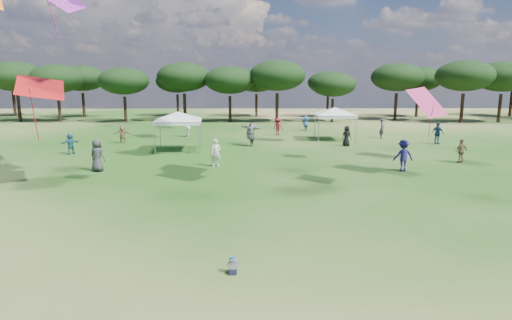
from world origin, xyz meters
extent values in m
plane|color=#275319|center=(0.00, 0.00, 0.00)|extent=(140.00, 140.00, 0.00)
cylinder|color=black|center=(-29.06, 45.29, 1.75)|extent=(0.40, 0.40, 3.49)
ellipsoid|color=black|center=(-29.06, 45.29, 5.59)|extent=(6.79, 6.79, 3.66)
cylinder|color=black|center=(-23.92, 45.02, 1.66)|extent=(0.38, 0.38, 3.32)
ellipsoid|color=black|center=(-23.92, 45.02, 5.31)|extent=(6.44, 6.44, 3.47)
cylinder|color=black|center=(-15.51, 44.30, 1.57)|extent=(0.36, 0.36, 3.14)
ellipsoid|color=black|center=(-15.51, 44.30, 5.03)|extent=(6.11, 6.11, 3.29)
cylinder|color=black|center=(-8.39, 45.81, 1.73)|extent=(0.40, 0.40, 3.46)
ellipsoid|color=black|center=(-8.39, 45.81, 5.54)|extent=(6.73, 6.73, 3.63)
cylinder|color=black|center=(-2.58, 44.63, 1.61)|extent=(0.37, 0.37, 3.21)
ellipsoid|color=black|center=(-2.58, 44.63, 5.14)|extent=(6.24, 6.24, 3.36)
cylinder|color=black|center=(3.26, 44.18, 1.78)|extent=(0.41, 0.41, 3.56)
ellipsoid|color=black|center=(3.26, 44.18, 5.69)|extent=(6.91, 6.91, 3.73)
cylinder|color=black|center=(10.19, 44.51, 1.44)|extent=(0.33, 0.33, 2.88)
ellipsoid|color=black|center=(10.19, 44.51, 4.61)|extent=(5.60, 5.60, 3.02)
cylinder|color=black|center=(18.96, 46.98, 1.72)|extent=(0.39, 0.39, 3.44)
ellipsoid|color=black|center=(18.96, 46.98, 5.51)|extent=(6.69, 6.69, 3.60)
cylinder|color=black|center=(25.77, 43.05, 1.77)|extent=(0.40, 0.40, 3.53)
ellipsoid|color=black|center=(25.77, 43.05, 5.65)|extent=(6.86, 6.86, 3.70)
cylinder|color=black|center=(30.65, 43.46, 1.73)|extent=(0.40, 0.40, 3.47)
ellipsoid|color=black|center=(30.65, 43.46, 5.55)|extent=(6.74, 6.74, 3.63)
cylinder|color=black|center=(-34.09, 53.56, 1.81)|extent=(0.41, 0.41, 3.62)
ellipsoid|color=black|center=(-34.09, 53.56, 5.80)|extent=(7.03, 7.03, 3.79)
cylinder|color=black|center=(-23.40, 51.57, 1.68)|extent=(0.39, 0.39, 3.37)
ellipsoid|color=black|center=(-23.40, 51.57, 5.39)|extent=(6.54, 6.54, 3.53)
cylinder|color=black|center=(-10.52, 53.31, 1.56)|extent=(0.36, 0.36, 3.11)
ellipsoid|color=black|center=(-10.52, 53.31, 4.98)|extent=(6.05, 6.05, 3.26)
cylinder|color=black|center=(0.83, 52.52, 1.60)|extent=(0.37, 0.37, 3.20)
ellipsoid|color=black|center=(0.83, 52.52, 5.12)|extent=(6.21, 6.21, 3.35)
cylinder|color=black|center=(10.82, 51.34, 1.50)|extent=(0.34, 0.34, 2.99)
ellipsoid|color=black|center=(10.82, 51.34, 4.79)|extent=(5.81, 5.81, 3.13)
cylinder|color=black|center=(23.62, 51.75, 1.66)|extent=(0.38, 0.38, 3.31)
ellipsoid|color=black|center=(23.62, 51.75, 5.30)|extent=(6.43, 6.43, 3.47)
cylinder|color=black|center=(37.30, 52.12, 1.82)|extent=(0.42, 0.42, 3.64)
cylinder|color=gray|center=(-6.75, 20.65, 1.11)|extent=(0.06, 0.06, 2.22)
cylinder|color=gray|center=(-3.68, 20.89, 1.11)|extent=(0.06, 0.06, 2.22)
cylinder|color=gray|center=(-6.99, 23.72, 1.11)|extent=(0.06, 0.06, 2.22)
cylinder|color=gray|center=(-3.92, 23.96, 1.11)|extent=(0.06, 0.06, 2.22)
cube|color=silver|center=(-5.33, 22.31, 2.17)|extent=(3.48, 3.48, 0.25)
pyramid|color=silver|center=(-5.33, 22.31, 2.89)|extent=(6.57, 6.57, 0.60)
cylinder|color=gray|center=(5.61, 26.40, 1.08)|extent=(0.06, 0.06, 2.17)
cylinder|color=gray|center=(8.72, 26.27, 1.08)|extent=(0.06, 0.06, 2.17)
cylinder|color=gray|center=(5.74, 29.51, 1.08)|extent=(0.06, 0.06, 2.17)
cylinder|color=gray|center=(8.85, 29.38, 1.08)|extent=(0.06, 0.06, 2.17)
cube|color=silver|center=(7.23, 27.89, 2.12)|extent=(3.41, 3.41, 0.25)
pyramid|color=silver|center=(7.23, 27.89, 2.84)|extent=(6.66, 6.66, 0.60)
cube|color=black|center=(-0.57, 1.86, 0.08)|extent=(0.21, 0.21, 0.16)
cube|color=black|center=(-0.65, 2.01, 0.04)|extent=(0.08, 0.19, 0.08)
cube|color=black|center=(-0.50, 2.01, 0.04)|extent=(0.08, 0.19, 0.08)
cube|color=white|center=(-0.57, 1.86, 0.25)|extent=(0.20, 0.15, 0.21)
cylinder|color=white|center=(-0.70, 1.91, 0.25)|extent=(0.07, 0.20, 0.13)
cylinder|color=white|center=(-0.45, 1.92, 0.25)|extent=(0.07, 0.20, 0.13)
sphere|color=#E0B293|center=(-0.57, 1.86, 0.39)|extent=(0.14, 0.14, 0.14)
cone|color=teal|center=(-0.57, 1.86, 0.43)|extent=(0.23, 0.23, 0.02)
cylinder|color=teal|center=(-0.57, 1.86, 0.46)|extent=(0.15, 0.15, 0.06)
imported|color=#275D76|center=(-12.73, 20.95, 0.76)|extent=(1.27, 1.37, 1.53)
imported|color=navy|center=(8.66, 14.97, 0.91)|extent=(1.24, 0.79, 1.82)
imported|color=maroon|center=(2.56, 31.26, 0.83)|extent=(1.23, 1.13, 1.66)
imported|color=#333339|center=(11.68, 28.86, 0.90)|extent=(0.66, 0.78, 1.81)
imported|color=#343238|center=(-8.82, 15.17, 0.94)|extent=(1.08, 0.91, 1.87)
imported|color=brown|center=(13.22, 17.43, 0.76)|extent=(0.97, 0.66, 1.52)
imported|color=#54565A|center=(-0.03, 24.47, 0.94)|extent=(2.08, 2.09, 1.88)
imported|color=navy|center=(5.66, 35.07, 0.82)|extent=(2.05, 1.36, 1.63)
imported|color=black|center=(7.53, 24.41, 0.81)|extent=(0.93, 0.90, 1.61)
imported|color=#957851|center=(-10.64, 26.23, 0.79)|extent=(1.49, 0.58, 1.57)
imported|color=navy|center=(15.18, 25.38, 0.89)|extent=(0.94, 1.11, 1.79)
imported|color=beige|center=(-2.15, 16.43, 0.84)|extent=(0.69, 0.53, 1.68)
imported|color=silver|center=(-5.91, 30.13, 0.93)|extent=(0.72, 0.91, 1.87)
plane|color=#B62D63|center=(9.26, 13.68, 4.00)|extent=(2.64, 2.26, 1.63)
plane|color=red|center=(-9.85, 11.33, 4.82)|extent=(3.29, 3.41, 1.28)
camera|label=1|loc=(-0.10, -8.93, 5.16)|focal=30.00mm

